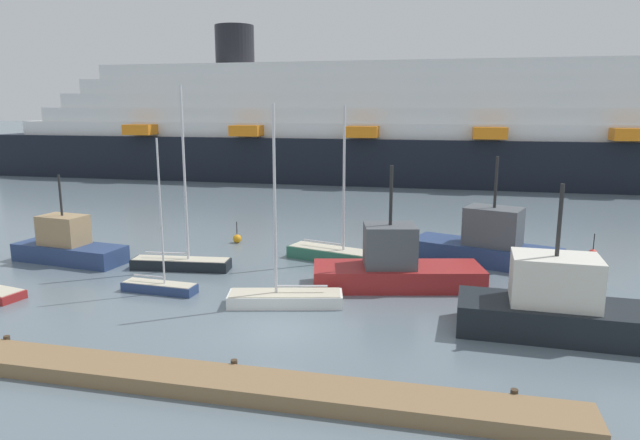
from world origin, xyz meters
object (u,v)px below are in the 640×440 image
object	(u,v)px
fishing_boat_2	(68,245)
channel_buoy_2	(237,238)
sailboat_0	(336,253)
fishing_boat_0	(395,267)
cruise_ship	(370,130)
fishing_boat_1	(487,244)
sailboat_1	(181,260)
sailboat_4	(285,296)
channel_buoy_1	(593,253)
fishing_boat_3	(560,307)
sailboat_2	(159,285)
channel_buoy_0	(591,302)

from	to	relation	value
fishing_boat_2	channel_buoy_2	world-z (taller)	fishing_boat_2
sailboat_0	fishing_boat_0	xyz separation A→B (m)	(4.08, -4.34, 0.60)
cruise_ship	fishing_boat_1	bearing A→B (deg)	-72.00
sailboat_1	channel_buoy_2	world-z (taller)	sailboat_1
sailboat_4	channel_buoy_2	size ratio (longest dim) A/B	6.30
sailboat_1	channel_buoy_2	xyz separation A→B (m)	(0.80, 7.01, -0.22)
fishing_boat_1	cruise_ship	distance (m)	41.28
fishing_boat_2	sailboat_4	bearing A→B (deg)	170.65
sailboat_0	fishing_boat_0	size ratio (longest dim) A/B	1.02
cruise_ship	channel_buoy_1	bearing A→B (deg)	-61.89
sailboat_1	cruise_ship	distance (m)	45.00
channel_buoy_1	cruise_ship	world-z (taller)	cruise_ship
fishing_boat_3	fishing_boat_0	bearing A→B (deg)	-32.02
fishing_boat_2	channel_buoy_2	xyz separation A→B (m)	(8.41, 7.02, -0.71)
sailboat_0	cruise_ship	distance (m)	41.07
sailboat_0	fishing_boat_0	world-z (taller)	sailboat_0
sailboat_2	cruise_ship	bearing A→B (deg)	88.43
sailboat_1	fishing_boat_0	world-z (taller)	sailboat_1
fishing_boat_0	channel_buoy_1	distance (m)	14.64
fishing_boat_0	channel_buoy_0	bearing A→B (deg)	158.93
fishing_boat_3	sailboat_1	bearing A→B (deg)	-13.19
fishing_boat_3	sailboat_2	bearing A→B (deg)	-1.83
channel_buoy_2	fishing_boat_1	bearing A→B (deg)	-5.18
fishing_boat_0	fishing_boat_2	size ratio (longest dim) A/B	1.26
sailboat_1	channel_buoy_0	xyz separation A→B (m)	(22.13, -1.77, -0.20)
fishing_boat_2	channel_buoy_0	bearing A→B (deg)	-176.30
sailboat_4	fishing_boat_3	distance (m)	12.36
sailboat_1	fishing_boat_2	size ratio (longest dim) A/B	1.44
sailboat_0	channel_buoy_1	size ratio (longest dim) A/B	6.01
sailboat_1	channel_buoy_0	size ratio (longest dim) A/B	6.38
fishing_boat_1	channel_buoy_1	distance (m)	7.28
fishing_boat_2	channel_buoy_0	world-z (taller)	fishing_boat_2
fishing_boat_0	sailboat_0	bearing A→B (deg)	-59.97
sailboat_4	channel_buoy_2	distance (m)	13.50
channel_buoy_1	sailboat_2	bearing A→B (deg)	-152.16
channel_buoy_2	fishing_boat_0	bearing A→B (deg)	-32.19
fishing_boat_0	cruise_ship	size ratio (longest dim) A/B	0.09
channel_buoy_0	fishing_boat_0	bearing A→B (deg)	172.10
fishing_boat_3	channel_buoy_1	world-z (taller)	fishing_boat_3
sailboat_1	sailboat_2	xyz separation A→B (m)	(0.85, -4.16, -0.15)
channel_buoy_2	sailboat_0	bearing A→B (deg)	-21.89
channel_buoy_0	channel_buoy_1	size ratio (longest dim) A/B	1.05
channel_buoy_2	sailboat_1	bearing A→B (deg)	-96.49
fishing_boat_1	channel_buoy_1	size ratio (longest dim) A/B	5.84
fishing_boat_1	cruise_ship	bearing A→B (deg)	127.18
fishing_boat_3	sailboat_0	bearing A→B (deg)	-37.12
channel_buoy_0	fishing_boat_3	bearing A→B (deg)	-119.22
sailboat_0	fishing_boat_1	distance (m)	9.30
fishing_boat_1	sailboat_1	bearing A→B (deg)	-144.00
sailboat_1	channel_buoy_1	distance (m)	25.76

